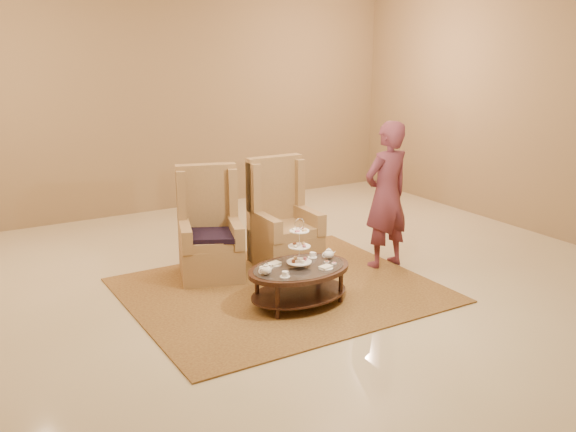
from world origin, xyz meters
TOP-DOWN VIEW (x-y plane):
  - ground at (0.00, 0.00)m, footprint 8.00×8.00m
  - ceiling at (0.00, 0.00)m, footprint 8.00×8.00m
  - wall_back at (0.00, 4.00)m, footprint 8.00×0.04m
  - wall_right at (4.00, 0.00)m, footprint 0.04×8.00m
  - rug at (-0.18, 0.09)m, footprint 3.22×2.69m
  - tea_table at (-0.21, -0.33)m, footprint 1.13×0.80m
  - armchair_left at (-0.64, 0.92)m, footprint 0.87×0.88m
  - armchair_right at (0.27, 0.85)m, footprint 0.72×0.74m
  - person at (1.28, 0.14)m, footprint 0.67×0.47m

SIDE VIEW (x-z plane):
  - ground at x=0.00m, z-range 0.00..0.00m
  - ceiling at x=0.00m, z-range -0.01..0.01m
  - rug at x=-0.18m, z-range 0.00..0.02m
  - tea_table at x=-0.21m, z-range -0.13..0.80m
  - armchair_left at x=-0.64m, z-range -0.21..1.07m
  - armchair_right at x=0.27m, z-range -0.21..1.08m
  - person at x=1.28m, z-range 0.00..1.76m
  - wall_back at x=0.00m, z-range 0.00..3.50m
  - wall_right at x=4.00m, z-range 0.00..3.50m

